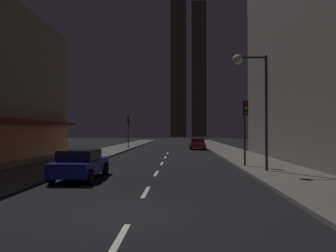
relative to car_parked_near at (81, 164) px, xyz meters
name	(u,v)px	position (x,y,z in m)	size (l,w,h in m)	color
ground_plane	(170,149)	(3.60, 25.65, -0.79)	(78.00, 136.00, 0.10)	black
sidewalk_right	(223,149)	(10.60, 25.65, -0.67)	(4.00, 76.00, 0.15)	#605E59
sidewalk_left	(118,148)	(-3.40, 25.65, -0.67)	(4.00, 76.00, 0.15)	#605E59
lane_marking_center	(159,168)	(3.60, 4.65, -0.73)	(0.16, 28.20, 0.01)	silver
skyscraper_distant_tall	(178,61)	(4.27, 123.49, 33.90)	(6.93, 7.42, 69.28)	#484536
skyscraper_distant_mid	(199,69)	(13.60, 125.27, 30.22)	(6.79, 5.54, 61.92)	#4D493A
car_parked_near	(81,164)	(0.00, 0.00, 0.00)	(1.98, 4.24, 1.45)	navy
car_parked_far	(197,144)	(7.20, 25.04, 0.00)	(1.98, 4.24, 1.45)	#B21919
fire_hydrant_far_left	(99,153)	(-2.30, 12.03, -0.29)	(0.42, 0.30, 0.65)	red
traffic_light_near_right	(245,118)	(9.10, 4.74, 2.45)	(0.32, 0.48, 4.20)	#2D2D2D
traffic_light_far_left	(128,125)	(-1.90, 24.86, 2.45)	(0.32, 0.48, 4.20)	#2D2D2D
street_lamp_right	(252,84)	(8.98, 2.42, 4.33)	(1.96, 0.56, 6.58)	#38383D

